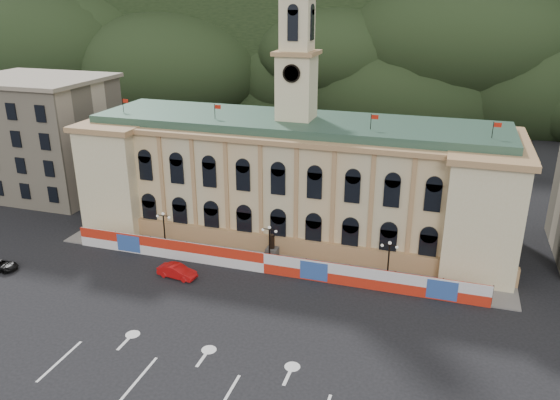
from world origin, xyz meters
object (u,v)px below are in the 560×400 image
(statue, at_px, (272,253))
(black_suv, at_px, (0,265))
(red_sedan, at_px, (177,271))
(lamp_center, at_px, (269,242))

(statue, distance_m, black_suv, 32.22)
(red_sedan, bearing_deg, lamp_center, -49.64)
(black_suv, bearing_deg, red_sedan, -80.59)
(lamp_center, distance_m, black_suv, 31.96)
(statue, relative_size, black_suv, 0.86)
(lamp_center, bearing_deg, red_sedan, -146.49)
(black_suv, bearing_deg, statue, -71.84)
(red_sedan, relative_size, black_suv, 1.12)
(statue, xyz_separation_m, lamp_center, (0.00, -1.00, 1.89))
(black_suv, bearing_deg, lamp_center, -73.51)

